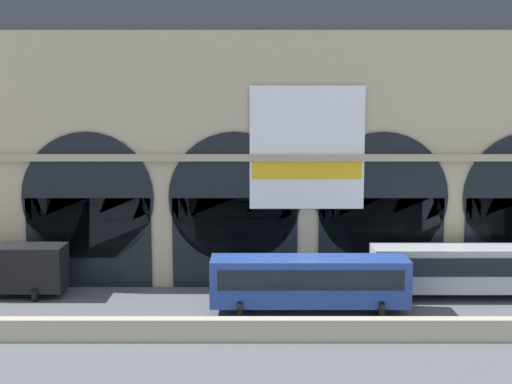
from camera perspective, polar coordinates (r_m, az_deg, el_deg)
ground_plane at (r=41.73m, az=4.50°, el=-9.22°), size 200.00×200.00×0.00m
quay_parapet_wall at (r=36.76m, az=5.14°, el=-10.70°), size 90.00×0.70×1.13m
station_building at (r=47.29m, az=3.97°, el=4.69°), size 47.70×5.11×19.91m
box_truck_west at (r=46.41m, az=-19.20°, el=-5.72°), size 7.50×2.91×3.12m
bus_center at (r=40.86m, az=4.17°, el=-7.00°), size 11.00×3.25×3.10m
bus_mideast at (r=45.32m, az=15.99°, el=-5.80°), size 11.00×3.25×3.10m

